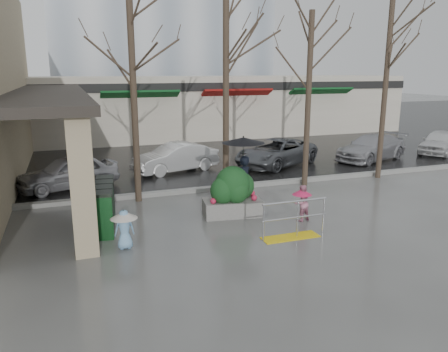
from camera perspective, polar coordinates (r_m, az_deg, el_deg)
ground at (r=12.50m, az=0.73°, el=-6.85°), size 120.00×120.00×0.00m
street_asphalt at (r=33.51m, az=-12.63°, el=5.79°), size 120.00×36.00×0.01m
curb at (r=16.10m, az=-4.26°, el=-1.90°), size 120.00×0.30×0.15m
canopy_slab at (r=18.99m, az=-22.23°, el=10.37°), size 2.80×18.00×0.25m
pillar_front at (r=10.79m, az=-18.05°, el=-1.13°), size 0.55×0.55×3.50m
pillar_back at (r=17.17m, az=-18.89°, el=4.10°), size 0.55×0.55×3.50m
storefront_row at (r=29.66m, az=-7.92°, el=8.92°), size 34.00×6.74×4.00m
handrail at (r=11.89m, az=8.98°, el=-6.20°), size 1.90×0.50×1.03m
tree_west at (r=14.74m, az=-12.00°, el=16.10°), size 3.20×3.20×6.80m
tree_midwest at (r=15.53m, az=0.26°, el=16.80°), size 3.20×3.20×7.00m
tree_mideast at (r=16.93m, az=11.19°, el=15.02°), size 3.20×3.20×6.50m
tree_east at (r=18.97m, az=20.75°, el=15.83°), size 3.20×3.20×7.20m
woman at (r=13.79m, az=2.51°, el=1.37°), size 1.36×1.36×2.40m
child_pink at (r=13.15m, az=10.11°, el=-3.20°), size 0.60×0.58×1.09m
child_blue at (r=11.22m, az=-12.90°, el=-6.19°), size 0.68×0.68×1.02m
planter at (r=13.40m, az=1.14°, el=-2.09°), size 1.89×1.13×1.56m
news_boxes at (r=12.90m, az=-15.29°, el=-3.71°), size 0.79×2.32×1.27m
car_a at (r=17.48m, az=-19.69°, el=0.45°), size 3.98×2.58×1.26m
car_b at (r=19.38m, az=-6.36°, el=2.40°), size 4.04×2.35×1.26m
car_c at (r=20.68m, az=6.82°, el=3.09°), size 4.99×3.97×1.26m
car_d at (r=23.06m, az=18.68°, el=3.56°), size 4.68×3.12×1.26m
car_e at (r=26.24m, az=26.32°, el=4.00°), size 3.93×3.20×1.26m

